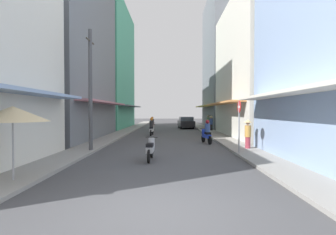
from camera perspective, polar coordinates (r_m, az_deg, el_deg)
ground_plane at (r=26.12m, az=-0.25°, el=-3.36°), size 107.70×107.70×0.00m
sidewalk_left at (r=26.53m, az=-9.68°, el=-3.18°), size 1.60×56.96×0.12m
sidewalk_right at (r=26.41m, az=9.23°, el=-3.20°), size 1.60×56.96×0.12m
building_left_mid at (r=23.12m, az=-21.93°, el=16.06°), size 7.05×12.13×16.12m
building_left_far at (r=35.61m, az=-13.48°, el=10.14°), size 7.05×13.41×15.25m
building_right_mid at (r=23.98m, az=19.74°, el=9.51°), size 7.05×12.30×11.16m
building_right_far at (r=36.26m, az=13.17°, el=11.17°), size 7.05×11.19×16.73m
motorbike_blue at (r=17.93m, az=8.18°, el=-3.25°), size 0.63×1.79×1.58m
motorbike_maroon at (r=27.98m, az=-3.33°, el=-1.61°), size 0.55×1.81×1.58m
motorbike_silver at (r=11.75m, az=-3.73°, el=-6.62°), size 0.55×1.81×0.96m
motorbike_white at (r=23.67m, az=-3.48°, el=-2.14°), size 0.55×1.81×1.58m
parked_car at (r=33.82m, az=3.83°, el=-1.05°), size 2.03×4.21×1.45m
pedestrian_far at (r=15.23m, az=16.58°, el=-3.18°), size 0.44×0.44×1.68m
pedestrian_foreground at (r=28.91m, az=9.14°, el=-1.06°), size 0.44×0.44×1.67m
pedestrian_crossing at (r=32.24m, az=8.47°, el=-0.78°), size 0.44×0.44×1.71m
vendor_umbrella at (r=9.00m, az=-30.10°, el=0.66°), size 2.06×2.06×2.28m
utility_pole at (r=14.54m, az=-16.13°, el=5.70°), size 0.20×1.20×6.35m
street_sign_no_entry at (r=13.50m, az=14.84°, el=-0.46°), size 0.07×0.60×2.65m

